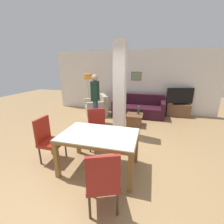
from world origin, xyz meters
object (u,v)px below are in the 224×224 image
(armchair, at_px, (97,108))
(tv_stand, at_px, (178,110))
(tv_screen, at_px, (180,96))
(dining_chair_far_left, at_px, (97,127))
(standing_person, at_px, (95,96))
(dining_chair_head_left, at_px, (48,138))
(dining_chair_near_right, at_px, (103,180))
(floor_lamp, at_px, (88,80))
(coffee_table, at_px, (134,120))
(sofa, at_px, (138,109))
(dining_table, at_px, (99,142))
(bottle, at_px, (138,111))

(armchair, distance_m, tv_stand, 3.41)
(tv_stand, bearing_deg, tv_screen, 63.43)
(dining_chair_far_left, distance_m, armchair, 2.70)
(dining_chair_far_left, xyz_separation_m, standing_person, (-0.65, 1.59, 0.49))
(dining_chair_head_left, distance_m, tv_screen, 5.16)
(dining_chair_near_right, xyz_separation_m, floor_lamp, (-2.25, 4.69, 0.91))
(armchair, height_order, tv_screen, tv_screen)
(coffee_table, distance_m, standing_person, 1.62)
(dining_chair_head_left, distance_m, tv_stand, 5.16)
(sofa, bearing_deg, armchair, 11.37)
(dining_chair_near_right, height_order, dining_chair_head_left, same)
(coffee_table, height_order, standing_person, standing_person)
(tv_stand, height_order, floor_lamp, floor_lamp)
(dining_table, bearing_deg, coffee_table, 81.44)
(dining_table, distance_m, armchair, 3.63)
(dining_chair_head_left, height_order, bottle, dining_chair_head_left)
(dining_table, relative_size, tv_stand, 1.61)
(dining_chair_head_left, xyz_separation_m, tv_screen, (3.20, 4.04, 0.31))
(armchair, bearing_deg, standing_person, 168.01)
(sofa, distance_m, tv_screen, 1.73)
(dining_chair_head_left, distance_m, standing_person, 2.49)
(bottle, bearing_deg, floor_lamp, 154.21)
(dining_chair_near_right, height_order, standing_person, standing_person)
(tv_stand, bearing_deg, floor_lamp, -176.85)
(bottle, height_order, floor_lamp, floor_lamp)
(tv_stand, height_order, tv_screen, tv_screen)
(dining_chair_near_right, xyz_separation_m, bottle, (0.15, 3.53, -0.03))
(sofa, height_order, armchair, sofa)
(dining_chair_head_left, bearing_deg, armchair, -177.48)
(dining_chair_head_left, distance_m, armchair, 3.38)
(coffee_table, relative_size, tv_screen, 0.56)
(dining_chair_head_left, bearing_deg, dining_chair_far_left, 136.75)
(dining_chair_far_left, relative_size, tv_stand, 1.07)
(standing_person, bearing_deg, dining_table, 16.68)
(sofa, bearing_deg, dining_chair_head_left, 66.92)
(dining_chair_head_left, relative_size, sofa, 0.47)
(dining_chair_far_left, bearing_deg, dining_table, 90.00)
(dining_chair_near_right, distance_m, tv_stand, 5.19)
(standing_person, bearing_deg, armchair, -167.79)
(sofa, relative_size, bottle, 7.23)
(tv_screen, bearing_deg, tv_stand, 48.30)
(floor_lamp, bearing_deg, dining_chair_head_left, -79.22)
(armchair, distance_m, floor_lamp, 1.36)
(armchair, relative_size, tv_stand, 1.35)
(dining_chair_far_left, bearing_deg, sofa, -128.41)
(tv_screen, relative_size, floor_lamp, 0.62)
(dining_chair_far_left, height_order, armchair, dining_chair_far_left)
(coffee_table, distance_m, bottle, 0.34)
(dining_table, height_order, dining_chair_head_left, dining_chair_head_left)
(dining_chair_near_right, bearing_deg, dining_table, 90.00)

